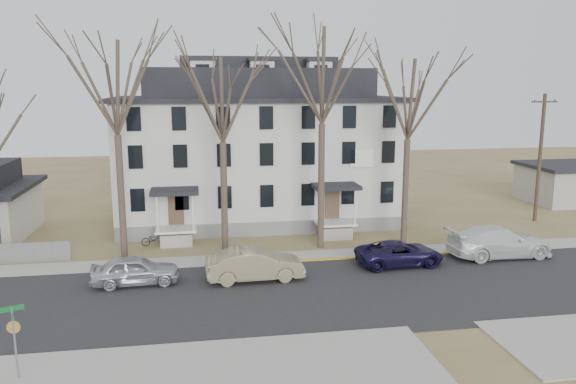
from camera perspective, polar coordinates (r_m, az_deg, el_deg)
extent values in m
plane|color=olive|center=(26.51, 5.90, -11.66)|extent=(120.00, 120.00, 0.00)
cube|color=#27272A|center=(28.30, 4.82, -10.15)|extent=(120.00, 10.00, 0.04)
cube|color=#A09F97|center=(33.82, 2.33, -6.57)|extent=(120.00, 2.00, 0.08)
cube|color=#A09F97|center=(21.21, -12.62, -17.94)|extent=(20.00, 5.00, 0.08)
cube|color=gold|center=(34.34, 10.89, -6.49)|extent=(14.00, 0.25, 0.06)
cube|color=slate|center=(42.94, -2.99, -2.11)|extent=(20.00, 10.00, 1.00)
cube|color=beige|center=(42.16, -3.05, 3.86)|extent=(20.00, 10.00, 8.00)
cube|color=black|center=(41.86, -3.11, 9.44)|extent=(20.80, 10.80, 0.30)
cube|color=black|center=(41.84, -3.13, 11.01)|extent=(16.00, 7.00, 2.00)
cube|color=black|center=(41.87, -3.15, 12.93)|extent=(11.00, 4.50, 0.80)
cube|color=white|center=(36.81, -11.29, -3.71)|extent=(2.60, 2.00, 0.16)
cube|color=white|center=(37.89, 4.81, -3.12)|extent=(2.60, 2.00, 0.16)
cube|color=white|center=(38.48, 7.48, 3.41)|extent=(1.60, 0.08, 1.20)
cube|color=#A09F97|center=(55.11, 27.05, 0.66)|extent=(8.00, 6.00, 3.00)
cube|color=black|center=(54.87, 27.20, 2.41)|extent=(8.50, 6.50, 0.30)
cylinder|color=#473B31|center=(34.30, -16.57, -0.50)|extent=(0.40, 0.40, 7.28)
cylinder|color=#473B31|center=(34.10, -6.50, -0.62)|extent=(0.40, 0.40, 6.76)
cylinder|color=#473B31|center=(34.81, 3.39, 0.54)|extent=(0.40, 0.40, 7.80)
cylinder|color=#473B31|center=(36.50, 11.83, -0.03)|extent=(0.40, 0.40, 6.76)
cylinder|color=#3D3023|center=(45.52, 24.21, 3.12)|extent=(0.28, 0.28, 9.50)
cube|color=#3D3023|center=(45.22, 24.62, 8.34)|extent=(2.00, 0.12, 0.12)
imported|color=#AEAFB8|center=(30.01, -15.26, -7.73)|extent=(4.54, 2.06, 1.51)
imported|color=gray|center=(29.63, -3.38, -7.42)|extent=(5.17, 2.00, 1.68)
imported|color=#171236|center=(32.60, 11.26, -6.18)|extent=(5.07, 2.54, 1.38)
imported|color=white|center=(35.74, 20.66, -4.81)|extent=(6.29, 2.68, 1.81)
imported|color=black|center=(36.77, -13.42, -4.74)|extent=(1.66, 0.68, 0.85)
cylinder|color=gray|center=(22.11, -25.97, -13.71)|extent=(0.07, 0.07, 2.69)
cube|color=#0C5926|center=(21.63, -26.26, -10.58)|extent=(0.78, 0.03, 0.19)
cube|color=#0C5926|center=(21.70, -26.21, -11.11)|extent=(0.03, 0.78, 0.19)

